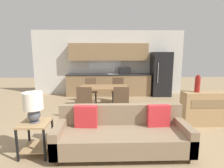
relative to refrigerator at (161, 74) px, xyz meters
The scene contains 14 objects.
ground_plane 4.81m from the refrigerator, 117.09° to the right, with size 20.00×20.00×0.00m, color #9E8460.
wall_back 2.24m from the refrigerator, 168.96° to the left, with size 6.40×0.07×2.70m.
kitchen_counter 2.14m from the refrigerator, behind, with size 3.46×0.65×2.15m.
refrigerator is the anchor object (origin of this frame).
dining_table 2.97m from the refrigerator, 141.53° to the right, with size 1.47×0.86×0.72m.
couch 4.71m from the refrigerator, 114.89° to the right, with size 2.28×0.80×0.80m.
side_table 5.54m from the refrigerator, 128.65° to the right, with size 0.47×0.47×0.58m.
table_lamp 5.52m from the refrigerator, 128.81° to the right, with size 0.32×0.32×0.52m.
credenza 3.16m from the refrigerator, 87.19° to the right, with size 1.10×0.39×0.82m.
vase 3.13m from the refrigerator, 91.50° to the right, with size 0.12×0.12×0.41m.
dining_chair_far_left 3.03m from the refrigerator, 158.69° to the right, with size 0.47×0.47×0.89m.
dining_chair_near_left 3.88m from the refrigerator, 136.56° to the right, with size 0.46×0.46×0.89m.
dining_chair_near_right 3.28m from the refrigerator, 124.80° to the right, with size 0.45×0.45×0.89m.
dining_chair_far_right 2.17m from the refrigerator, 149.72° to the right, with size 0.46×0.46×0.89m.
Camera 1 is at (-0.08, -2.93, 1.71)m, focal length 28.00 mm.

